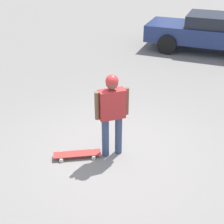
% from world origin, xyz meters
% --- Properties ---
extents(ground_plane, '(220.00, 220.00, 0.00)m').
position_xyz_m(ground_plane, '(0.00, 0.00, 0.00)').
color(ground_plane, gray).
extents(person, '(0.64, 0.23, 1.62)m').
position_xyz_m(person, '(0.00, 0.00, 0.98)').
color(person, '#38476B').
rests_on(person, ground_plane).
extents(skateboard, '(0.90, 0.36, 0.09)m').
position_xyz_m(skateboard, '(-0.66, 0.07, 0.07)').
color(skateboard, '#A5332D').
rests_on(skateboard, ground_plane).
extents(car_parked_near, '(4.79, 4.24, 1.34)m').
position_xyz_m(car_parked_near, '(5.28, 5.05, 0.72)').
color(car_parked_near, navy).
rests_on(car_parked_near, ground_plane).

